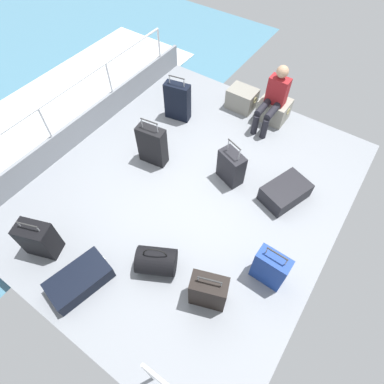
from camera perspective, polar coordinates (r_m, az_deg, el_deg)
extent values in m
cube|color=gray|center=(4.96, -0.35, 0.69)|extent=(4.40, 5.20, 0.06)
cube|color=gray|center=(5.89, -18.37, 11.77)|extent=(0.06, 5.20, 0.45)
cylinder|color=silver|center=(5.47, -24.21, 9.51)|extent=(0.04, 0.04, 1.00)
cylinder|color=silver|center=(6.05, -14.31, 17.56)|extent=(0.04, 0.04, 1.00)
cylinder|color=silver|center=(6.87, -5.84, 23.58)|extent=(0.04, 0.04, 1.00)
cylinder|color=silver|center=(5.44, -20.55, 17.76)|extent=(0.04, 4.16, 0.04)
cylinder|color=silver|center=(3.51, -7.77, -29.60)|extent=(0.04, 0.04, 0.95)
cube|color=white|center=(7.24, -25.06, 12.15)|extent=(2.40, 7.28, 0.01)
cube|color=gray|center=(6.25, 9.01, 16.34)|extent=(0.51, 0.39, 0.39)
torus|color=tan|center=(6.29, 6.91, 17.81)|extent=(0.02, 0.12, 0.12)
torus|color=tan|center=(6.12, 11.34, 15.95)|extent=(0.02, 0.12, 0.12)
cube|color=gray|center=(6.11, 14.54, 14.25)|extent=(0.52, 0.44, 0.39)
torus|color=tan|center=(6.13, 12.40, 15.83)|extent=(0.02, 0.12, 0.12)
torus|color=tan|center=(6.01, 17.02, 13.74)|extent=(0.02, 0.12, 0.12)
cube|color=maroon|center=(5.82, 15.23, 17.28)|extent=(0.34, 0.20, 0.48)
sphere|color=tan|center=(5.62, 16.07, 20.19)|extent=(0.20, 0.20, 0.20)
cylinder|color=black|center=(5.68, 14.31, 13.93)|extent=(0.12, 0.40, 0.12)
cylinder|color=black|center=(5.68, 12.95, 11.12)|extent=(0.11, 0.11, 0.39)
cylinder|color=black|center=(5.73, 12.67, 14.68)|extent=(0.12, 0.40, 0.12)
cylinder|color=black|center=(5.73, 11.34, 11.88)|extent=(0.11, 0.11, 0.39)
cube|color=black|center=(4.91, 16.49, -0.02)|extent=(0.66, 0.81, 0.27)
cube|color=green|center=(5.08, 19.33, 2.17)|extent=(0.05, 0.02, 0.08)
cube|color=black|center=(3.88, 3.00, -17.44)|extent=(0.49, 0.37, 0.54)
cylinder|color=#A5A8AD|center=(3.59, 1.13, -15.38)|extent=(0.02, 0.02, 0.09)
cylinder|color=#A5A8AD|center=(3.58, 5.33, -16.30)|extent=(0.02, 0.02, 0.09)
cylinder|color=#2D2D2D|center=(3.55, 3.25, -15.61)|extent=(0.27, 0.11, 0.02)
cube|color=green|center=(3.78, 3.53, -14.98)|extent=(0.05, 0.02, 0.08)
cube|color=black|center=(4.87, 7.07, 4.49)|extent=(0.46, 0.36, 0.55)
cylinder|color=#A5A8AD|center=(4.65, 6.56, 8.50)|extent=(0.02, 0.02, 0.21)
cylinder|color=#A5A8AD|center=(4.53, 8.55, 6.66)|extent=(0.02, 0.02, 0.21)
cylinder|color=#2D2D2D|center=(4.51, 7.69, 8.53)|extent=(0.26, 0.11, 0.02)
cube|color=silver|center=(4.89, 8.22, 5.51)|extent=(0.05, 0.02, 0.08)
cube|color=black|center=(4.32, -19.67, -14.75)|extent=(0.59, 0.84, 0.22)
cube|color=white|center=(4.29, -15.50, -11.60)|extent=(0.05, 0.02, 0.08)
cube|color=black|center=(5.86, -2.62, 16.03)|extent=(0.48, 0.28, 0.70)
cylinder|color=#A5A8AD|center=(5.66, -4.11, 19.69)|extent=(0.02, 0.02, 0.14)
cylinder|color=#A5A8AD|center=(5.57, -1.46, 19.12)|extent=(0.02, 0.02, 0.14)
cylinder|color=#2D2D2D|center=(5.57, -2.82, 20.02)|extent=(0.29, 0.08, 0.02)
cube|color=silver|center=(5.85, -2.24, 17.67)|extent=(0.05, 0.02, 0.08)
cube|color=black|center=(4.59, -25.99, -7.63)|extent=(0.50, 0.39, 0.56)
cylinder|color=#A5A8AD|center=(4.41, -28.86, -5.12)|extent=(0.02, 0.02, 0.09)
cylinder|color=#A5A8AD|center=(4.27, -26.09, -6.01)|extent=(0.02, 0.02, 0.09)
cylinder|color=#2D2D2D|center=(4.30, -27.72, -5.26)|extent=(0.27, 0.12, 0.02)
cube|color=white|center=(4.53, -25.73, -5.45)|extent=(0.05, 0.02, 0.08)
cube|color=navy|center=(4.07, 13.97, -13.22)|extent=(0.42, 0.22, 0.57)
cylinder|color=#A5A8AD|center=(3.77, 13.36, -10.22)|extent=(0.02, 0.02, 0.12)
cylinder|color=#A5A8AD|center=(3.76, 16.68, -12.07)|extent=(0.02, 0.02, 0.12)
cylinder|color=#2D2D2D|center=(3.71, 15.21, -10.74)|extent=(0.27, 0.03, 0.02)
cube|color=white|center=(3.98, 15.18, -11.06)|extent=(0.05, 0.01, 0.08)
cube|color=black|center=(5.09, -7.18, 8.37)|extent=(0.47, 0.27, 0.68)
cylinder|color=#A5A8AD|center=(4.86, -9.08, 12.30)|extent=(0.02, 0.02, 0.16)
cylinder|color=#A5A8AD|center=(4.74, -6.29, 11.42)|extent=(0.02, 0.02, 0.16)
cylinder|color=#2D2D2D|center=(4.75, -7.80, 12.58)|extent=(0.29, 0.06, 0.02)
cube|color=white|center=(5.03, -6.76, 10.61)|extent=(0.05, 0.01, 0.08)
cylinder|color=black|center=(4.14, -6.44, -12.29)|extent=(0.61, 0.55, 0.35)
torus|color=black|center=(3.97, -6.69, -11.20)|extent=(0.27, 0.15, 0.30)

